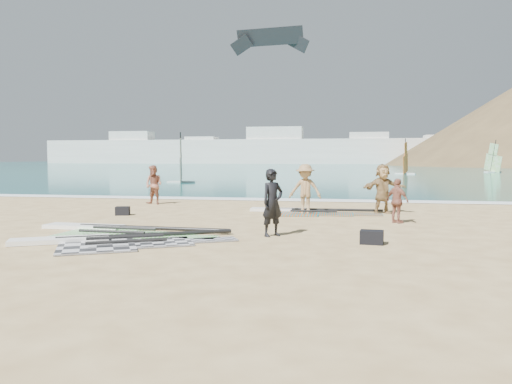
% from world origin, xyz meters
% --- Properties ---
extents(ground, '(300.00, 300.00, 0.00)m').
position_xyz_m(ground, '(0.00, 0.00, 0.00)').
color(ground, tan).
rests_on(ground, ground).
extents(sea, '(300.00, 240.00, 0.06)m').
position_xyz_m(sea, '(0.00, 132.00, 0.00)').
color(sea, '#0D525F').
rests_on(sea, ground).
extents(surf_line, '(300.00, 1.20, 0.04)m').
position_xyz_m(surf_line, '(0.00, 12.30, 0.00)').
color(surf_line, white).
rests_on(surf_line, ground).
extents(far_town, '(160.00, 8.00, 12.00)m').
position_xyz_m(far_town, '(-15.72, 150.00, 4.49)').
color(far_town, white).
rests_on(far_town, ground).
extents(rig_grey, '(5.73, 3.88, 0.20)m').
position_xyz_m(rig_grey, '(-2.43, -1.16, 0.05)').
color(rig_grey, '#262628').
rests_on(rig_grey, ground).
extents(rig_green, '(5.91, 2.45, 0.20)m').
position_xyz_m(rig_green, '(-3.19, 0.58, 0.05)').
color(rig_green, green).
rests_on(rig_green, ground).
extents(rig_orange, '(5.28, 2.09, 0.20)m').
position_xyz_m(rig_orange, '(1.88, 6.71, 0.05)').
color(rig_orange, '#DC4807').
rests_on(rig_orange, ground).
extents(gear_bag_near, '(0.59, 0.49, 0.33)m').
position_xyz_m(gear_bag_near, '(-4.79, 4.73, 0.16)').
color(gear_bag_near, black).
rests_on(gear_bag_near, ground).
extents(gear_bag_far, '(0.62, 0.46, 0.34)m').
position_xyz_m(gear_bag_far, '(4.22, -0.01, 0.17)').
color(gear_bag_far, black).
rests_on(gear_bag_far, ground).
extents(person_wetsuit, '(0.80, 0.81, 1.88)m').
position_xyz_m(person_wetsuit, '(1.56, 0.77, 0.94)').
color(person_wetsuit, black).
rests_on(person_wetsuit, ground).
extents(beachgoer_left, '(1.03, 0.89, 1.82)m').
position_xyz_m(beachgoer_left, '(-5.30, 9.13, 0.91)').
color(beachgoer_left, '#A05F48').
rests_on(beachgoer_left, ground).
extents(beachgoer_mid, '(1.33, 0.87, 1.94)m').
position_xyz_m(beachgoer_mid, '(2.00, 6.23, 0.97)').
color(beachgoer_mid, '#9C784D').
rests_on(beachgoer_mid, ground).
extents(beachgoer_back, '(0.88, 0.87, 1.50)m').
position_xyz_m(beachgoer_back, '(5.24, 4.23, 0.75)').
color(beachgoer_back, '#985A48').
rests_on(beachgoer_back, ground).
extents(beachgoer_right, '(1.88, 1.28, 1.95)m').
position_xyz_m(beachgoer_right, '(4.95, 7.04, 0.97)').
color(beachgoer_right, '#A17D4C').
rests_on(beachgoer_right, ground).
extents(windsurfer_left, '(2.48, 2.82, 4.34)m').
position_xyz_m(windsurfer_left, '(-10.35, 27.67, 1.27)').
color(windsurfer_left, white).
rests_on(windsurfer_left, ground).
extents(windsurfer_centre, '(2.63, 2.97, 4.62)m').
position_xyz_m(windsurfer_centre, '(10.88, 53.42, 1.33)').
color(windsurfer_centre, white).
rests_on(windsurfer_centre, ground).
extents(windsurfer_right, '(2.57, 2.69, 4.69)m').
position_xyz_m(windsurfer_right, '(23.97, 63.23, 1.35)').
color(windsurfer_right, white).
rests_on(windsurfer_right, ground).
extents(kitesurf_kite, '(7.92, 1.59, 2.53)m').
position_xyz_m(kitesurf_kite, '(-4.12, 36.59, 13.84)').
color(kitesurf_kite, black).
rests_on(kitesurf_kite, ground).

